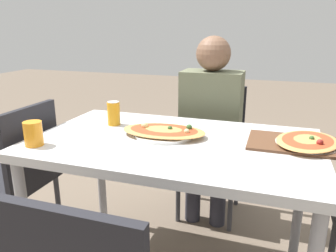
# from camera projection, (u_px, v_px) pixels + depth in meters

# --- Properties ---
(dining_table) EXTENTS (1.30, 0.79, 0.74)m
(dining_table) POSITION_uv_depth(u_px,v_px,m) (174.00, 155.00, 1.52)
(dining_table) COLOR silver
(dining_table) RESTS_ON ground_plane
(chair_far_seated) EXTENTS (0.40, 0.40, 0.87)m
(chair_far_seated) POSITION_uv_depth(u_px,v_px,m) (213.00, 142.00, 2.21)
(chair_far_seated) COLOR black
(chair_far_seated) RESTS_ON ground_plane
(chair_side_left) EXTENTS (0.40, 0.40, 0.87)m
(chair_side_left) POSITION_uv_depth(u_px,v_px,m) (18.00, 173.00, 1.74)
(chair_side_left) COLOR black
(chair_side_left) RESTS_ON ground_plane
(person_seated) EXTENTS (0.37, 0.24, 1.19)m
(person_seated) POSITION_uv_depth(u_px,v_px,m) (211.00, 117.00, 2.05)
(person_seated) COLOR #2D2D38
(person_seated) RESTS_ON ground_plane
(pizza_main) EXTENTS (0.41, 0.28, 0.06)m
(pizza_main) POSITION_uv_depth(u_px,v_px,m) (164.00, 132.00, 1.55)
(pizza_main) COLOR white
(pizza_main) RESTS_ON dining_table
(soda_can) EXTENTS (0.07, 0.07, 0.12)m
(soda_can) POSITION_uv_depth(u_px,v_px,m) (114.00, 113.00, 1.72)
(soda_can) COLOR orange
(soda_can) RESTS_ON dining_table
(drink_glass) EXTENTS (0.08, 0.08, 0.11)m
(drink_glass) POSITION_uv_depth(u_px,v_px,m) (33.00, 134.00, 1.42)
(drink_glass) COLOR orange
(drink_glass) RESTS_ON dining_table
(serving_tray) EXTENTS (0.38, 0.27, 0.01)m
(serving_tray) POSITION_uv_depth(u_px,v_px,m) (293.00, 143.00, 1.44)
(serving_tray) COLOR brown
(serving_tray) RESTS_ON dining_table
(pizza_second) EXTENTS (0.34, 0.39, 0.05)m
(pizza_second) POSITION_uv_depth(u_px,v_px,m) (307.00, 142.00, 1.41)
(pizza_second) COLOR white
(pizza_second) RESTS_ON dining_table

